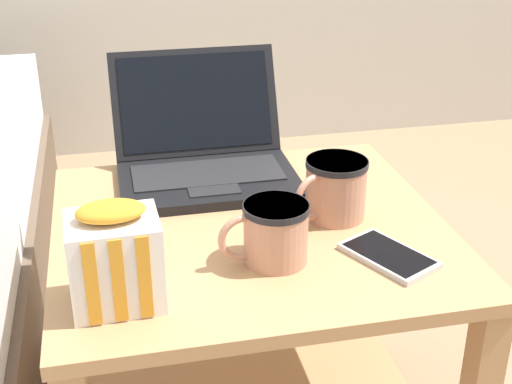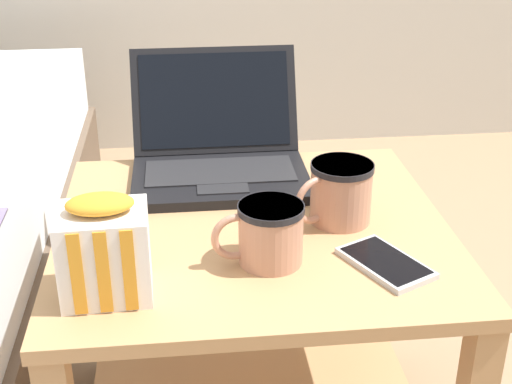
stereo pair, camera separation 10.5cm
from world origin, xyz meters
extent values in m
cube|color=tan|center=(0.00, 0.00, 0.48)|extent=(0.63, 0.59, 0.02)
cube|color=tan|center=(-0.29, 0.27, 0.23)|extent=(0.04, 0.04, 0.47)
cube|color=tan|center=(0.29, 0.27, 0.23)|extent=(0.04, 0.04, 0.47)
cube|color=black|center=(-0.04, 0.16, 0.50)|extent=(0.32, 0.21, 0.02)
cube|color=#232326|center=(-0.04, 0.18, 0.51)|extent=(0.27, 0.12, 0.00)
cube|color=#232326|center=(-0.04, 0.10, 0.51)|extent=(0.09, 0.05, 0.00)
cube|color=black|center=(-0.04, 0.31, 0.60)|extent=(0.32, 0.09, 0.19)
cube|color=black|center=(-0.04, 0.31, 0.61)|extent=(0.29, 0.08, 0.17)
cube|color=yellow|center=(-0.07, 0.33, 0.63)|extent=(0.02, 0.02, 0.04)
cube|color=orange|center=(-0.14, 0.32, 0.62)|extent=(0.02, 0.01, 0.03)
cube|color=green|center=(-0.04, 0.29, 0.55)|extent=(0.05, 0.02, 0.03)
cylinder|color=tan|center=(0.01, -0.12, 0.54)|extent=(0.09, 0.09, 0.09)
cylinder|color=black|center=(0.01, -0.12, 0.58)|extent=(0.10, 0.10, 0.01)
cylinder|color=black|center=(0.01, -0.12, 0.57)|extent=(0.09, 0.09, 0.01)
torus|color=tan|center=(-0.04, -0.12, 0.54)|extent=(0.07, 0.02, 0.07)
cylinder|color=tan|center=(0.14, 0.00, 0.54)|extent=(0.10, 0.10, 0.10)
cylinder|color=black|center=(0.14, 0.00, 0.59)|extent=(0.10, 0.10, 0.01)
cylinder|color=black|center=(0.14, 0.00, 0.58)|extent=(0.09, 0.09, 0.01)
torus|color=tan|center=(0.10, -0.03, 0.54)|extent=(0.08, 0.05, 0.08)
cube|color=white|center=(-0.22, -0.18, 0.55)|extent=(0.12, 0.10, 0.13)
cube|color=orange|center=(-0.25, -0.23, 0.55)|extent=(0.02, 0.00, 0.12)
cube|color=orange|center=(-0.22, -0.23, 0.55)|extent=(0.02, 0.00, 0.12)
cube|color=orange|center=(-0.18, -0.23, 0.55)|extent=(0.02, 0.00, 0.12)
ellipsoid|color=orange|center=(-0.22, -0.18, 0.63)|extent=(0.09, 0.06, 0.02)
cube|color=#B7BABC|center=(0.18, -0.15, 0.50)|extent=(0.13, 0.16, 0.01)
cube|color=black|center=(0.18, -0.15, 0.50)|extent=(0.12, 0.14, 0.00)
camera|label=1|loc=(-0.21, -1.00, 1.04)|focal=50.00mm
camera|label=2|loc=(-0.11, -1.02, 1.04)|focal=50.00mm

